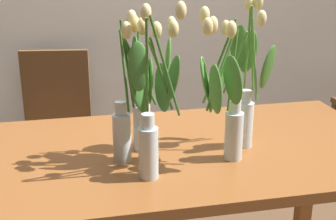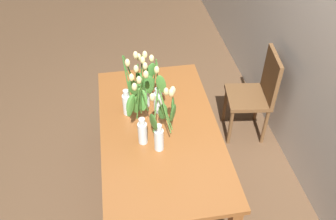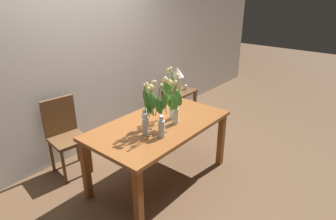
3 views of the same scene
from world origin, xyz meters
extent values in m
plane|color=brown|center=(0.00, 0.00, 0.00)|extent=(18.00, 18.00, 0.00)
cube|color=brown|center=(0.00, 0.00, 0.72)|extent=(1.60, 0.90, 0.04)
cube|color=brown|center=(-0.74, -0.39, 0.35)|extent=(0.07, 0.07, 0.70)
cube|color=brown|center=(-0.74, 0.39, 0.35)|extent=(0.07, 0.07, 0.70)
cylinder|color=silver|center=(-0.20, 0.02, 0.83)|extent=(0.07, 0.07, 0.18)
cylinder|color=silver|center=(-0.20, 0.02, 0.94)|extent=(0.04, 0.04, 0.05)
cylinder|color=silver|center=(-0.20, 0.02, 0.80)|extent=(0.06, 0.06, 0.11)
cylinder|color=#478433|center=(-0.14, 0.01, 1.08)|extent=(0.11, 0.02, 0.27)
ellipsoid|color=#F4E093|center=(-0.09, 0.00, 1.23)|extent=(0.04, 0.04, 0.06)
ellipsoid|color=#4C8E38|center=(-0.10, 0.03, 1.09)|extent=(0.04, 0.10, 0.18)
cylinder|color=#478433|center=(-0.22, 0.00, 1.09)|extent=(0.03, 0.04, 0.29)
ellipsoid|color=#F4E093|center=(-0.23, -0.02, 1.23)|extent=(0.04, 0.04, 0.06)
ellipsoid|color=#4C8E38|center=(-0.21, -0.05, 1.05)|extent=(0.10, 0.06, 0.18)
cylinder|color=silver|center=(0.20, -0.03, 0.83)|extent=(0.07, 0.07, 0.18)
cylinder|color=silver|center=(0.20, -0.03, 0.94)|extent=(0.04, 0.04, 0.05)
cylinder|color=silver|center=(0.20, -0.03, 0.80)|extent=(0.06, 0.06, 0.11)
cylinder|color=#56933D|center=(0.21, -0.06, 1.09)|extent=(0.03, 0.04, 0.31)
ellipsoid|color=#F4E093|center=(0.22, -0.07, 1.25)|extent=(0.04, 0.04, 0.06)
ellipsoid|color=#427F33|center=(0.26, -0.07, 1.07)|extent=(0.10, 0.07, 0.18)
cylinder|color=#56933D|center=(0.16, 0.00, 1.07)|extent=(0.07, 0.07, 0.25)
ellipsoid|color=#F4E093|center=(0.13, 0.03, 1.20)|extent=(0.04, 0.04, 0.06)
ellipsoid|color=#427F33|center=(0.11, 0.01, 1.01)|extent=(0.10, 0.09, 0.18)
cylinder|color=#56933D|center=(0.21, 0.02, 1.11)|extent=(0.03, 0.09, 0.34)
ellipsoid|color=#F4E093|center=(0.23, 0.06, 1.29)|extent=(0.04, 0.04, 0.06)
ellipsoid|color=#427F33|center=(0.20, 0.06, 1.12)|extent=(0.07, 0.04, 0.17)
cylinder|color=#56933D|center=(0.23, 0.01, 1.12)|extent=(0.06, 0.08, 0.35)
ellipsoid|color=#F4E093|center=(0.26, 0.04, 1.29)|extent=(0.04, 0.04, 0.06)
ellipsoid|color=#427F33|center=(0.23, 0.06, 1.10)|extent=(0.10, 0.07, 0.18)
cylinder|color=silver|center=(0.11, -0.14, 0.83)|extent=(0.07, 0.07, 0.18)
cylinder|color=silver|center=(0.11, -0.14, 0.94)|extent=(0.04, 0.04, 0.05)
cylinder|color=silver|center=(0.11, -0.14, 0.80)|extent=(0.06, 0.06, 0.11)
cylinder|color=#478433|center=(0.05, -0.16, 1.09)|extent=(0.12, 0.05, 0.28)
ellipsoid|color=#F4E093|center=(-0.01, -0.18, 1.24)|extent=(0.04, 0.04, 0.06)
ellipsoid|color=#4C8E38|center=(0.02, -0.20, 1.03)|extent=(0.05, 0.11, 0.18)
cylinder|color=#478433|center=(0.06, -0.11, 1.10)|extent=(0.10, 0.06, 0.31)
ellipsoid|color=#F4E093|center=(0.01, -0.09, 1.27)|extent=(0.04, 0.04, 0.06)
ellipsoid|color=#4C8E38|center=(0.01, -0.12, 1.05)|extent=(0.08, 0.08, 0.17)
cylinder|color=#478433|center=(0.06, -0.14, 1.09)|extent=(0.09, 0.01, 0.29)
ellipsoid|color=#F4E093|center=(0.02, -0.13, 1.24)|extent=(0.04, 0.04, 0.06)
ellipsoid|color=#4C8E38|center=(0.02, -0.16, 1.02)|extent=(0.04, 0.09, 0.18)
cylinder|color=#478433|center=(0.09, -0.16, 1.08)|extent=(0.04, 0.03, 0.29)
ellipsoid|color=#F4E093|center=(0.08, -0.17, 1.23)|extent=(0.04, 0.04, 0.06)
ellipsoid|color=#4C8E38|center=(0.08, -0.21, 1.06)|extent=(0.08, 0.10, 0.18)
cylinder|color=silver|center=(-0.22, -0.23, 0.83)|extent=(0.07, 0.07, 0.18)
cylinder|color=silver|center=(-0.22, -0.23, 0.94)|extent=(0.04, 0.04, 0.05)
cylinder|color=silver|center=(-0.22, -0.23, 0.80)|extent=(0.06, 0.06, 0.11)
cylinder|color=#3D752D|center=(-0.16, -0.21, 1.12)|extent=(0.11, 0.04, 0.35)
ellipsoid|color=#F4E093|center=(-0.10, -0.20, 1.30)|extent=(0.04, 0.04, 0.06)
ellipsoid|color=#427F33|center=(-0.12, -0.17, 1.07)|extent=(0.06, 0.10, 0.18)
cylinder|color=#3D752D|center=(-0.16, -0.18, 1.09)|extent=(0.10, 0.09, 0.27)
ellipsoid|color=#F4E093|center=(-0.11, -0.14, 1.23)|extent=(0.04, 0.04, 0.06)
ellipsoid|color=#427F33|center=(-0.15, -0.13, 1.03)|extent=(0.06, 0.11, 0.18)
cylinder|color=#3D752D|center=(-0.21, -0.17, 1.11)|extent=(0.02, 0.09, 0.34)
ellipsoid|color=#F4E093|center=(-0.20, -0.13, 1.29)|extent=(0.04, 0.04, 0.06)
ellipsoid|color=#427F33|center=(-0.23, -0.13, 1.11)|extent=(0.07, 0.05, 0.17)
cylinder|color=silver|center=(-0.29, -0.07, 0.83)|extent=(0.07, 0.07, 0.18)
cylinder|color=silver|center=(-0.29, -0.07, 0.94)|extent=(0.04, 0.04, 0.05)
cylinder|color=silver|center=(-0.29, -0.07, 0.80)|extent=(0.06, 0.06, 0.11)
cylinder|color=#3D752D|center=(-0.28, -0.09, 1.08)|extent=(0.03, 0.04, 0.29)
ellipsoid|color=#F4E093|center=(-0.27, -0.11, 1.23)|extent=(0.04, 0.04, 0.06)
ellipsoid|color=#427F33|center=(-0.23, -0.11, 1.02)|extent=(0.11, 0.07, 0.18)
cylinder|color=#3D752D|center=(-0.26, -0.07, 1.10)|extent=(0.05, 0.02, 0.32)
ellipsoid|color=#F4E093|center=(-0.24, -0.06, 1.26)|extent=(0.04, 0.04, 0.06)
ellipsoid|color=#427F33|center=(-0.23, -0.03, 1.11)|extent=(0.03, 0.11, 0.18)
cylinder|color=#3D752D|center=(-0.25, -0.08, 1.09)|extent=(0.08, 0.02, 0.29)
ellipsoid|color=#F4E093|center=(-0.21, -0.08, 1.23)|extent=(0.04, 0.04, 0.06)
ellipsoid|color=#427F33|center=(-0.20, -0.06, 1.03)|extent=(0.05, 0.08, 0.18)
cylinder|color=#3D752D|center=(-0.22, -0.07, 1.08)|extent=(0.12, 0.01, 0.26)
ellipsoid|color=#F4E093|center=(-0.16, -0.07, 1.22)|extent=(0.04, 0.04, 0.06)
ellipsoid|color=#427F33|center=(-0.18, -0.04, 1.03)|extent=(0.03, 0.08, 0.17)
cube|color=brown|center=(-0.57, 0.94, 0.45)|extent=(0.45, 0.45, 0.04)
cylinder|color=brown|center=(-0.43, 0.75, 0.21)|extent=(0.04, 0.04, 0.43)
cylinder|color=brown|center=(-0.77, 0.80, 0.21)|extent=(0.04, 0.04, 0.43)
cylinder|color=brown|center=(-0.38, 1.09, 0.21)|extent=(0.04, 0.04, 0.43)
cylinder|color=brown|center=(-0.72, 1.13, 0.21)|extent=(0.04, 0.04, 0.43)
cube|color=brown|center=(-0.55, 1.12, 0.70)|extent=(0.40, 0.09, 0.46)
camera|label=1|loc=(-0.46, -1.64, 1.47)|focal=49.67mm
camera|label=2|loc=(1.92, -0.25, 2.67)|focal=38.21mm
camera|label=3|loc=(-2.18, -1.91, 2.14)|focal=31.00mm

